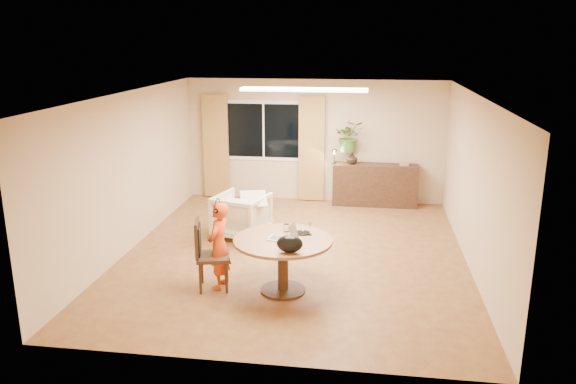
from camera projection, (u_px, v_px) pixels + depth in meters
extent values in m
plane|color=brown|center=(294.00, 254.00, 9.22)|extent=(6.50, 6.50, 0.00)
plane|color=white|center=(295.00, 94.00, 8.53)|extent=(6.50, 6.50, 0.00)
plane|color=tan|center=(314.00, 141.00, 11.98)|extent=(5.50, 0.00, 5.50)
plane|color=tan|center=(130.00, 171.00, 9.25)|extent=(0.00, 6.50, 6.50)
plane|color=tan|center=(474.00, 183.00, 8.50)|extent=(0.00, 6.50, 6.50)
cube|color=white|center=(264.00, 131.00, 12.06)|extent=(1.70, 0.02, 1.30)
cube|color=black|center=(264.00, 131.00, 12.05)|extent=(1.55, 0.01, 1.15)
cube|color=white|center=(264.00, 131.00, 12.05)|extent=(0.04, 0.01, 1.15)
cube|color=olive|center=(216.00, 146.00, 12.22)|extent=(0.55, 0.08, 2.25)
cube|color=olive|center=(312.00, 149.00, 11.94)|extent=(0.55, 0.08, 2.25)
cube|color=white|center=(304.00, 90.00, 9.69)|extent=(2.20, 0.35, 0.05)
cylinder|color=brown|center=(283.00, 240.00, 7.67)|extent=(1.36, 1.36, 0.04)
cylinder|color=black|center=(283.00, 267.00, 7.77)|extent=(0.15, 0.15, 0.73)
cylinder|color=black|center=(283.00, 290.00, 7.87)|extent=(0.63, 0.63, 0.03)
imported|color=red|center=(219.00, 245.00, 7.85)|extent=(0.49, 0.36, 1.25)
imported|color=beige|center=(242.00, 215.00, 9.94)|extent=(1.04, 1.06, 0.79)
cube|color=black|center=(375.00, 185.00, 11.80)|extent=(1.76, 0.43, 0.88)
imported|color=black|center=(352.00, 158.00, 11.72)|extent=(0.29, 0.29, 0.25)
imported|color=#356024|center=(349.00, 136.00, 11.61)|extent=(0.66, 0.59, 0.66)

